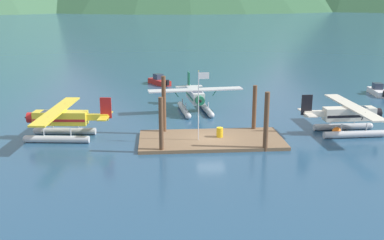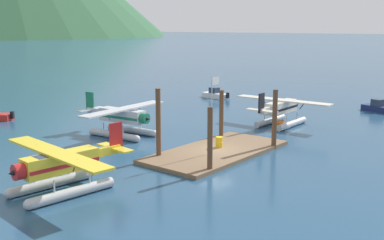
% 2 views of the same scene
% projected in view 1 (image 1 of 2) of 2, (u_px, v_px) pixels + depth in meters
% --- Properties ---
extents(ground_plane, '(1200.00, 1200.00, 0.00)m').
position_uv_depth(ground_plane, '(211.00, 141.00, 40.69)').
color(ground_plane, navy).
extents(dock_platform, '(12.77, 6.10, 0.30)m').
position_uv_depth(dock_platform, '(211.00, 140.00, 40.65)').
color(dock_platform, brown).
rests_on(dock_platform, ground).
extents(piling_near_left, '(0.38, 0.38, 4.72)m').
position_uv_depth(piling_near_left, '(161.00, 126.00, 37.15)').
color(piling_near_left, brown).
rests_on(piling_near_left, ground).
extents(piling_near_right, '(0.41, 0.41, 5.05)m').
position_uv_depth(piling_near_right, '(266.00, 122.00, 37.58)').
color(piling_near_right, brown).
rests_on(piling_near_right, ground).
extents(piling_far_left, '(0.39, 0.39, 5.53)m').
position_uv_depth(piling_far_left, '(164.00, 106.00, 42.10)').
color(piling_far_left, brown).
rests_on(piling_far_left, ground).
extents(piling_far_right, '(0.39, 0.39, 4.49)m').
position_uv_depth(piling_far_right, '(254.00, 109.00, 43.06)').
color(piling_far_right, brown).
rests_on(piling_far_right, ground).
extents(flagpole, '(0.95, 0.10, 6.17)m').
position_uv_depth(flagpole, '(200.00, 97.00, 39.17)').
color(flagpole, silver).
rests_on(flagpole, dock_platform).
extents(fuel_drum, '(0.62, 0.62, 0.88)m').
position_uv_depth(fuel_drum, '(220.00, 132.00, 40.89)').
color(fuel_drum, gold).
rests_on(fuel_drum, dock_platform).
extents(mooring_buoy, '(0.86, 0.86, 0.86)m').
position_uv_depth(mooring_buoy, '(337.00, 132.00, 42.11)').
color(mooring_buoy, orange).
rests_on(mooring_buoy, ground).
extents(seaplane_silver_bow_centre, '(10.49, 7.96, 3.84)m').
position_uv_depth(seaplane_silver_bow_centre, '(195.00, 98.00, 50.43)').
color(seaplane_silver_bow_centre, '#B7BABF').
rests_on(seaplane_silver_bow_centre, ground).
extents(seaplane_yellow_port_fwd, '(7.96, 10.49, 3.84)m').
position_uv_depth(seaplane_yellow_port_fwd, '(61.00, 122.00, 41.17)').
color(seaplane_yellow_port_fwd, '#B7BABF').
rests_on(seaplane_yellow_port_fwd, ground).
extents(seaplane_cream_stbd_fwd, '(7.98, 10.43, 3.84)m').
position_uv_depth(seaplane_cream_stbd_fwd, '(349.00, 117.00, 42.58)').
color(seaplane_cream_stbd_fwd, '#B7BABF').
rests_on(seaplane_cream_stbd_fwd, ground).
extents(boat_red_open_north, '(3.43, 4.38, 1.50)m').
position_uv_depth(boat_red_open_north, '(159.00, 81.00, 66.68)').
color(boat_red_open_north, '#B2231E').
rests_on(boat_red_open_north, ground).
extents(boat_white_open_east, '(1.95, 4.88, 1.50)m').
position_uv_depth(boat_white_open_east, '(378.00, 91.00, 59.76)').
color(boat_white_open_east, silver).
rests_on(boat_white_open_east, ground).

